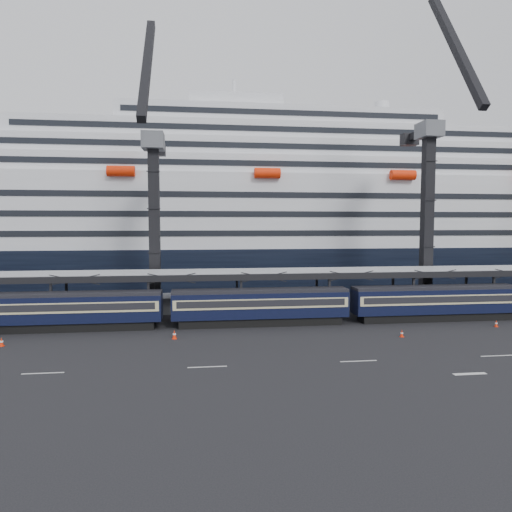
# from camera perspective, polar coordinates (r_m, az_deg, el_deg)

# --- Properties ---
(ground) EXTENTS (260.00, 260.00, 0.00)m
(ground) POSITION_cam_1_polar(r_m,az_deg,el_deg) (42.47, 13.41, -11.00)
(ground) COLOR black
(ground) RESTS_ON ground
(lane_markings) EXTENTS (111.00, 4.27, 0.02)m
(lane_markings) POSITION_cam_1_polar(r_m,az_deg,el_deg) (41.62, 26.83, -11.63)
(lane_markings) COLOR beige
(lane_markings) RESTS_ON ground
(train) EXTENTS (133.05, 3.00, 4.05)m
(train) POSITION_cam_1_polar(r_m,az_deg,el_deg) (50.15, 4.39, -6.02)
(train) COLOR black
(train) RESTS_ON ground
(canopy) EXTENTS (130.00, 6.25, 5.53)m
(canopy) POSITION_cam_1_polar(r_m,az_deg,el_deg) (54.66, 8.35, -1.99)
(canopy) COLOR gray
(canopy) RESTS_ON ground
(cruise_ship) EXTENTS (214.09, 28.84, 34.00)m
(cruise_ship) POSITION_cam_1_polar(r_m,az_deg,el_deg) (85.45, 1.96, 4.95)
(cruise_ship) COLOR black
(cruise_ship) RESTS_ON ground
(crane_dark_near) EXTENTS (4.50, 17.75, 35.08)m
(crane_dark_near) POSITION_cam_1_polar(r_m,az_deg,el_deg) (57.25, -12.63, 4.92)
(crane_dark_near) COLOR #4F5157
(crane_dark_near) RESTS_ON ground
(crane_dark_mid) EXTENTS (4.50, 18.24, 39.64)m
(crane_dark_mid) POSITION_cam_1_polar(r_m,az_deg,el_deg) (63.33, 20.81, 5.95)
(crane_dark_mid) COLOR #4F5157
(crane_dark_mid) RESTS_ON ground
(traffic_cone_b) EXTENTS (0.40, 0.40, 0.81)m
(traffic_cone_b) POSITION_cam_1_polar(r_m,az_deg,el_deg) (47.34, -29.21, -9.35)
(traffic_cone_b) COLOR #F42907
(traffic_cone_b) RESTS_ON ground
(traffic_cone_c) EXTENTS (0.44, 0.44, 0.87)m
(traffic_cone_c) POSITION_cam_1_polar(r_m,az_deg,el_deg) (44.72, -10.17, -9.62)
(traffic_cone_c) COLOR #F42907
(traffic_cone_c) RESTS_ON ground
(traffic_cone_d) EXTENTS (0.36, 0.36, 0.71)m
(traffic_cone_d) POSITION_cam_1_polar(r_m,az_deg,el_deg) (46.96, 17.77, -9.19)
(traffic_cone_d) COLOR #F42907
(traffic_cone_d) RESTS_ON ground
(traffic_cone_e) EXTENTS (0.36, 0.36, 0.71)m
(traffic_cone_e) POSITION_cam_1_polar(r_m,az_deg,el_deg) (55.35, 27.83, -7.47)
(traffic_cone_e) COLOR #F42907
(traffic_cone_e) RESTS_ON ground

